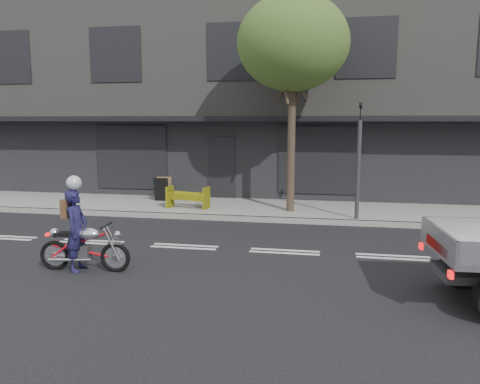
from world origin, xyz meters
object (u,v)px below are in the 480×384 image
object	(u,v)px
rider	(77,230)
construction_barrier	(186,198)
street_tree	(293,44)
traffic_light_pole	(358,168)
sandwich_board	(161,189)
motorcycle	(84,246)

from	to	relation	value
rider	construction_barrier	world-z (taller)	rider
street_tree	construction_barrier	bearing A→B (deg)	-173.81
traffic_light_pole	construction_barrier	bearing A→B (deg)	174.74
rider	sandwich_board	bearing A→B (deg)	2.58
motorcycle	sandwich_board	world-z (taller)	sandwich_board
rider	sandwich_board	world-z (taller)	rider
traffic_light_pole	motorcycle	xyz separation A→B (m)	(-5.63, -5.43, -1.15)
street_tree	motorcycle	bearing A→B (deg)	-120.06
construction_barrier	sandwich_board	xyz separation A→B (m)	(-1.32, 1.30, 0.05)
rider	construction_barrier	distance (m)	5.94
construction_barrier	traffic_light_pole	bearing A→B (deg)	-5.26
construction_barrier	motorcycle	bearing A→B (deg)	-93.05
street_tree	rider	size ratio (longest dim) A/B	4.10
construction_barrier	sandwich_board	bearing A→B (deg)	135.26
motorcycle	rider	xyz separation A→B (m)	(-0.15, -0.00, 0.32)
motorcycle	rider	bearing A→B (deg)	175.89
traffic_light_pole	rider	size ratio (longest dim) A/B	2.12
traffic_light_pole	motorcycle	world-z (taller)	traffic_light_pole
motorcycle	traffic_light_pole	bearing A→B (deg)	39.81
street_tree	rider	distance (m)	8.58
motorcycle	construction_barrier	world-z (taller)	motorcycle
motorcycle	construction_barrier	xyz separation A→B (m)	(0.31, 5.92, 0.02)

